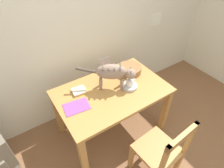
# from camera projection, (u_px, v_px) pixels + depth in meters

# --- Properties ---
(wall_rear) EXTENTS (5.19, 0.11, 2.50)m
(wall_rear) POSITION_uv_depth(u_px,v_px,m) (83.00, 30.00, 2.38)
(wall_rear) COLOR silver
(wall_rear) RESTS_ON ground_plane
(dining_table) EXTENTS (1.33, 0.85, 0.76)m
(dining_table) POSITION_uv_depth(u_px,v_px,m) (112.00, 96.00, 2.31)
(dining_table) COLOR #BB8644
(dining_table) RESTS_ON ground_plane
(cat) EXTENTS (0.59, 0.42, 0.33)m
(cat) POSITION_uv_depth(u_px,v_px,m) (114.00, 73.00, 2.15)
(cat) COLOR gray
(cat) RESTS_ON dining_table
(saucer_bowl) EXTENTS (0.19, 0.19, 0.04)m
(saucer_bowl) POSITION_uv_depth(u_px,v_px,m) (130.00, 86.00, 2.28)
(saucer_bowl) COLOR #B3B1AC
(saucer_bowl) RESTS_ON dining_table
(coffee_mug) EXTENTS (0.13, 0.09, 0.08)m
(coffee_mug) POSITION_uv_depth(u_px,v_px,m) (130.00, 82.00, 2.24)
(coffee_mug) COLOR white
(coffee_mug) RESTS_ON saucer_bowl
(magazine) EXTENTS (0.30, 0.23, 0.01)m
(magazine) POSITION_uv_depth(u_px,v_px,m) (77.00, 107.00, 2.04)
(magazine) COLOR #904B9D
(magazine) RESTS_ON dining_table
(book_stack) EXTENTS (0.19, 0.16, 0.03)m
(book_stack) POSITION_uv_depth(u_px,v_px,m) (79.00, 91.00, 2.22)
(book_stack) COLOR gold
(book_stack) RESTS_ON dining_table
(wicker_basket) EXTENTS (0.31, 0.31, 0.09)m
(wicker_basket) POSITION_uv_depth(u_px,v_px,m) (130.00, 69.00, 2.49)
(wicker_basket) COLOR olive
(wicker_basket) RESTS_ON dining_table
(wooden_chair_near) EXTENTS (0.45, 0.45, 0.94)m
(wooden_chair_near) POSITION_uv_depth(u_px,v_px,m) (161.00, 151.00, 1.97)
(wooden_chair_near) COLOR #B68142
(wooden_chair_near) RESTS_ON ground_plane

